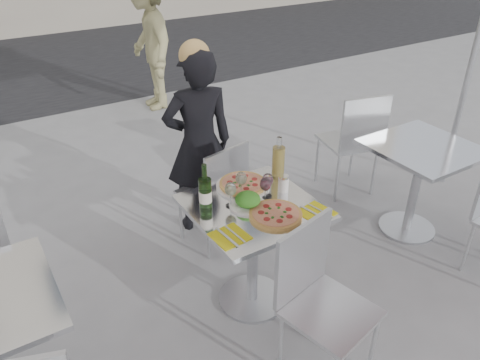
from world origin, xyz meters
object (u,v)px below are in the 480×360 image
pedestrian_b (149,41)px  wine_bottle (205,193)px  sugar_shaker (283,183)px  napkin_left (230,236)px  chair_near (318,291)px  wineglass_white_b (241,179)px  napkin_right (316,212)px  chair_far (218,188)px  woman_diner (199,144)px  wineglass_red_a (265,185)px  side_chair_rfar (355,136)px  wineglass_red_b (268,181)px  pizza_far (243,185)px  pizza_near (276,214)px  side_table_right (419,171)px  wineglass_white_a (231,190)px  carafe (278,162)px  main_table (253,235)px  salad_plate (248,201)px

pedestrian_b → wine_bottle: size_ratio=5.72×
pedestrian_b → sugar_shaker: bearing=-3.0°
napkin_left → chair_near: bearing=-59.4°
chair_near → pedestrian_b: bearing=66.1°
wineglass_white_b → napkin_right: (0.26, -0.39, -0.11)m
napkin_right → chair_far: bearing=89.5°
pedestrian_b → wine_bottle: 3.65m
woman_diner → pedestrian_b: 2.75m
wineglass_red_a → woman_diner: bearing=87.3°
napkin_left → pedestrian_b: bearing=69.0°
side_chair_rfar → wineglass_red_b: 1.52m
wineglass_white_b → wine_bottle: bearing=-174.0°
napkin_right → napkin_left: bearing=162.0°
chair_near → pizza_far: size_ratio=2.71×
chair_far → pizza_near: (-0.06, -0.78, 0.25)m
wineglass_red_a → side_table_right: bearing=-0.4°
napkin_left → napkin_right: size_ratio=0.96×
sugar_shaker → wineglass_red_b: 0.13m
pedestrian_b → wineglass_white_b: pedestrian_b is taller
napkin_left → wine_bottle: bearing=82.3°
napkin_right → wineglass_white_a: bearing=129.3°
wineglass_red_b → napkin_right: bearing=-65.0°
pizza_far → napkin_left: (-0.33, -0.40, -0.01)m
chair_near → napkin_right: 0.47m
wine_bottle → carafe: wine_bottle is taller
pedestrian_b → pizza_near: size_ratio=5.57×
main_table → wine_bottle: size_ratio=2.54×
wine_bottle → side_chair_rfar: bearing=17.6°
pedestrian_b → wineglass_red_a: 3.67m
wine_bottle → wineglass_red_a: size_ratio=1.87×
chair_near → wineglass_white_b: size_ratio=5.79×
pizza_far → napkin_left: 0.52m
wineglass_white_b → napkin_right: 0.48m
pizza_near → napkin_left: bearing=-175.0°
wineglass_red_a → side_chair_rfar: bearing=25.2°
side_chair_rfar → sugar_shaker: (-1.24, -0.62, 0.24)m
chair_far → wineglass_red_b: size_ratio=5.45×
chair_near → pizza_near: 0.49m
side_chair_rfar → wineglass_red_b: side_chair_rfar is taller
wineglass_red_b → pedestrian_b: bearing=78.8°
pizza_far → wineglass_red_b: (0.06, -0.17, 0.09)m
pizza_near → wineglass_white_a: (-0.16, 0.22, 0.10)m
side_chair_rfar → side_table_right: bearing=104.2°
side_table_right → chair_near: chair_near is taller
wineglass_white_a → sugar_shaker: bearing=-4.2°
chair_far → salad_plate: 0.69m
chair_far → wineglass_white_a: wineglass_white_a is taller
carafe → wineglass_white_b: bearing=-171.3°
pizza_far → sugar_shaker: 0.25m
wine_bottle → napkin_left: bearing=-93.0°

